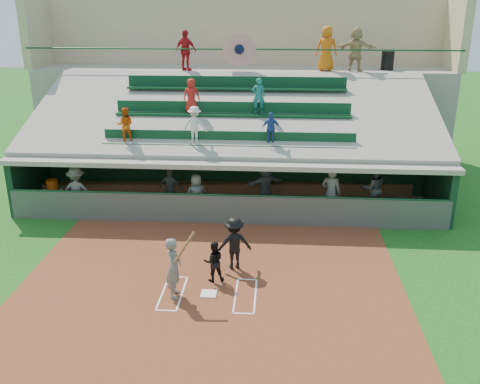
# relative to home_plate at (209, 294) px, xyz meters

# --- Properties ---
(ground) EXTENTS (100.00, 100.00, 0.00)m
(ground) POSITION_rel_home_plate_xyz_m (0.00, 0.00, -0.04)
(ground) COLOR #195317
(ground) RESTS_ON ground
(dirt_slab) EXTENTS (11.00, 9.00, 0.02)m
(dirt_slab) POSITION_rel_home_plate_xyz_m (0.00, 0.50, -0.03)
(dirt_slab) COLOR brown
(dirt_slab) RESTS_ON ground
(home_plate) EXTENTS (0.43, 0.43, 0.03)m
(home_plate) POSITION_rel_home_plate_xyz_m (0.00, 0.00, 0.00)
(home_plate) COLOR white
(home_plate) RESTS_ON dirt_slab
(batters_box_chalk) EXTENTS (2.65, 1.85, 0.01)m
(batters_box_chalk) POSITION_rel_home_plate_xyz_m (0.00, 0.00, -0.01)
(batters_box_chalk) COLOR white
(batters_box_chalk) RESTS_ON dirt_slab
(dugout_floor) EXTENTS (16.00, 3.50, 0.04)m
(dugout_floor) POSITION_rel_home_plate_xyz_m (0.00, 6.75, -0.02)
(dugout_floor) COLOR gray
(dugout_floor) RESTS_ON ground
(concourse_slab) EXTENTS (20.00, 3.00, 4.60)m
(concourse_slab) POSITION_rel_home_plate_xyz_m (0.00, 13.50, 2.26)
(concourse_slab) COLOR gray
(concourse_slab) RESTS_ON ground
(grandstand) EXTENTS (20.40, 10.40, 7.80)m
(grandstand) POSITION_rel_home_plate_xyz_m (-0.01, 10.51, 2.23)
(grandstand) COLOR #4F5550
(grandstand) RESTS_ON ground
(batter_at_plate) EXTENTS (0.85, 0.74, 1.95)m
(batter_at_plate) POSITION_rel_home_plate_xyz_m (-0.92, -0.14, 0.86)
(batter_at_plate) COLOR #5E615B
(batter_at_plate) RESTS_ON dirt_slab
(catcher) EXTENTS (0.69, 0.59, 1.22)m
(catcher) POSITION_rel_home_plate_xyz_m (0.06, 0.79, 0.60)
(catcher) COLOR black
(catcher) RESTS_ON dirt_slab
(home_umpire) EXTENTS (1.18, 0.87, 1.64)m
(home_umpire) POSITION_rel_home_plate_xyz_m (0.59, 1.61, 0.81)
(home_umpire) COLOR black
(home_umpire) RESTS_ON dirt_slab
(dugout_bench) EXTENTS (16.58, 1.69, 0.50)m
(dugout_bench) POSITION_rel_home_plate_xyz_m (0.15, 8.10, 0.25)
(dugout_bench) COLOR #915D35
(dugout_bench) RESTS_ON dugout_floor
(white_table) EXTENTS (0.91, 0.79, 0.67)m
(white_table) POSITION_rel_home_plate_xyz_m (-6.92, 6.12, 0.34)
(white_table) COLOR silver
(white_table) RESTS_ON dugout_floor
(water_cooler) EXTENTS (0.44, 0.44, 0.44)m
(water_cooler) POSITION_rel_home_plate_xyz_m (-6.89, 6.15, 0.89)
(water_cooler) COLOR #DE550D
(water_cooler) RESTS_ON white_table
(dugout_player_a) EXTENTS (1.26, 0.79, 1.87)m
(dugout_player_a) POSITION_rel_home_plate_xyz_m (-5.65, 5.45, 0.94)
(dugout_player_a) COLOR #555752
(dugout_player_a) RESTS_ON dugout_floor
(dugout_player_b) EXTENTS (1.00, 0.57, 1.61)m
(dugout_player_b) POSITION_rel_home_plate_xyz_m (-2.27, 6.34, 0.81)
(dugout_player_b) COLOR #525450
(dugout_player_b) RESTS_ON dugout_floor
(dugout_player_c) EXTENTS (0.93, 0.76, 1.63)m
(dugout_player_c) POSITION_rel_home_plate_xyz_m (-1.14, 5.60, 0.82)
(dugout_player_c) COLOR #5A5D58
(dugout_player_c) RESTS_ON dugout_floor
(dugout_player_d) EXTENTS (1.72, 1.22, 1.79)m
(dugout_player_d) POSITION_rel_home_plate_xyz_m (1.37, 6.75, 0.90)
(dugout_player_d) COLOR #5D5F5A
(dugout_player_d) RESTS_ON dugout_floor
(dugout_player_e) EXTENTS (0.84, 0.68, 2.00)m
(dugout_player_e) POSITION_rel_home_plate_xyz_m (3.83, 5.70, 1.00)
(dugout_player_e) COLOR #5F615C
(dugout_player_e) RESTS_ON dugout_floor
(dugout_player_f) EXTENTS (0.95, 0.78, 1.82)m
(dugout_player_f) POSITION_rel_home_plate_xyz_m (5.53, 6.60, 0.91)
(dugout_player_f) COLOR #535550
(dugout_player_f) RESTS_ON dugout_floor
(trash_bin) EXTENTS (0.58, 0.58, 0.87)m
(trash_bin) POSITION_rel_home_plate_xyz_m (6.89, 13.10, 5.00)
(trash_bin) COLOR black
(trash_bin) RESTS_ON concourse_slab
(concourse_staff_a) EXTENTS (1.16, 0.82, 1.83)m
(concourse_staff_a) POSITION_rel_home_plate_xyz_m (-2.48, 12.17, 5.48)
(concourse_staff_a) COLOR red
(concourse_staff_a) RESTS_ON concourse_slab
(concourse_staff_b) EXTENTS (1.05, 0.74, 2.02)m
(concourse_staff_b) POSITION_rel_home_plate_xyz_m (3.98, 12.60, 5.57)
(concourse_staff_b) COLOR #CF600C
(concourse_staff_b) RESTS_ON concourse_slab
(concourse_staff_c) EXTENTS (1.92, 1.14, 1.97)m
(concourse_staff_c) POSITION_rel_home_plate_xyz_m (5.32, 12.62, 5.55)
(concourse_staff_c) COLOR tan
(concourse_staff_c) RESTS_ON concourse_slab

